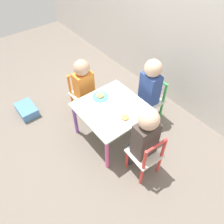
# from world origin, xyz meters

# --- Properties ---
(ground_plane) EXTENTS (6.00, 6.00, 0.00)m
(ground_plane) POSITION_xyz_m (0.00, 0.00, 0.00)
(ground_plane) COLOR #6B6056
(kids_table) EXTENTS (0.62, 0.62, 0.43)m
(kids_table) POSITION_xyz_m (0.00, 0.00, 0.37)
(kids_table) COLOR silver
(kids_table) RESTS_ON ground_plane
(chair_red) EXTENTS (0.27, 0.27, 0.51)m
(chair_red) POSITION_xyz_m (0.52, -0.03, 0.25)
(chair_red) COLOR silver
(chair_red) RESTS_ON ground_plane
(chair_orange) EXTENTS (0.27, 0.27, 0.51)m
(chair_orange) POSITION_xyz_m (-0.53, -0.02, 0.25)
(chair_orange) COLOR silver
(chair_orange) RESTS_ON ground_plane
(chair_green) EXTENTS (0.28, 0.28, 0.51)m
(chair_green) POSITION_xyz_m (0.04, 0.52, 0.25)
(chair_green) COLOR silver
(chair_green) RESTS_ON ground_plane
(child_right) EXTENTS (0.22, 0.21, 0.78)m
(child_right) POSITION_xyz_m (0.47, -0.03, 0.47)
(child_right) COLOR #38383D
(child_right) RESTS_ON ground_plane
(child_left) EXTENTS (0.22, 0.20, 0.72)m
(child_left) POSITION_xyz_m (-0.46, -0.01, 0.43)
(child_left) COLOR #7A6B5B
(child_left) RESTS_ON ground_plane
(child_back) EXTENTS (0.21, 0.23, 0.78)m
(child_back) POSITION_xyz_m (0.03, 0.47, 0.48)
(child_back) COLOR #38383D
(child_back) RESTS_ON ground_plane
(plate_right) EXTENTS (0.16, 0.16, 0.03)m
(plate_right) POSITION_xyz_m (0.19, 0.00, 0.44)
(plate_right) COLOR white
(plate_right) RESTS_ON kids_table
(plate_left) EXTENTS (0.16, 0.16, 0.03)m
(plate_left) POSITION_xyz_m (-0.19, 0.00, 0.44)
(plate_left) COLOR #4C9EE0
(plate_left) RESTS_ON kids_table
(storage_bin) EXTENTS (0.29, 0.19, 0.10)m
(storage_bin) POSITION_xyz_m (-0.90, -0.59, 0.05)
(storage_bin) COLOR #4C7FB7
(storage_bin) RESTS_ON ground_plane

